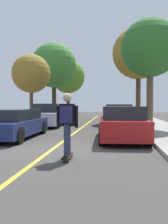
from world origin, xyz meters
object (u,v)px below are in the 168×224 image
(street_tree_left_nearest, at_px, (31,74))
(streetlamp, at_px, (148,76))
(parked_car_left_far, at_px, (66,113))
(street_tree_right_nearest, at_px, (150,48))
(parked_car_left_near, at_px, (49,115))
(parked_car_right_far, at_px, (117,113))
(street_tree_left_near, at_px, (54,66))
(street_tree_right_near, at_px, (138,53))
(parked_car_left_nearest, at_px, (14,124))
(parked_car_right_nearest, at_px, (122,123))
(skateboard, at_px, (67,156))
(skateboarder, at_px, (67,121))
(parked_car_right_near, at_px, (118,116))
(fire_hydrant, at_px, (16,121))
(street_tree_left_far, at_px, (68,77))

(street_tree_left_nearest, distance_m, streetlamp, 8.36)
(parked_car_left_far, relative_size, street_tree_right_nearest, 0.66)
(parked_car_left_near, bearing_deg, parked_car_right_far, 57.34)
(street_tree_left_near, bearing_deg, street_tree_right_near, -25.76)
(parked_car_left_nearest, bearing_deg, street_tree_left_nearest, 103.12)
(parked_car_right_nearest, xyz_separation_m, street_tree_left_nearest, (-6.31, 7.32, 3.00))
(skateboard, bearing_deg, parked_car_left_far, 101.08)
(parked_car_left_far, distance_m, streetlamp, 9.55)
(parked_car_right_nearest, bearing_deg, parked_car_left_far, 111.32)
(parked_car_right_far, relative_size, skateboarder, 2.51)
(parked_car_right_far, height_order, street_tree_right_nearest, street_tree_right_nearest)
(parked_car_right_far, relative_size, skateboard, 4.89)
(parked_car_right_near, bearing_deg, street_tree_right_nearest, -56.89)
(skateboard, bearing_deg, street_tree_right_nearest, 67.50)
(street_tree_right_near, height_order, fire_hydrant, street_tree_right_near)
(parked_car_left_near, height_order, skateboarder, skateboarder)
(parked_car_left_nearest, xyz_separation_m, street_tree_left_far, (-1.69, 22.21, 4.51))
(street_tree_left_far, height_order, streetlamp, street_tree_left_far)
(parked_car_left_far, relative_size, street_tree_left_far, 0.56)
(parked_car_left_nearest, xyz_separation_m, skateboard, (3.06, -3.88, -0.54))
(fire_hydrant, bearing_deg, parked_car_right_far, 56.05)
(parked_car_left_nearest, distance_m, skateboarder, 4.98)
(streetlamp, bearing_deg, parked_car_left_far, 133.66)
(street_tree_left_far, bearing_deg, parked_car_right_near, -68.06)
(parked_car_left_far, height_order, fire_hydrant, parked_car_left_far)
(street_tree_left_nearest, height_order, street_tree_left_near, street_tree_left_near)
(street_tree_left_nearest, height_order, streetlamp, streetlamp)
(street_tree_right_near, distance_m, skateboard, 15.66)
(parked_car_right_far, relative_size, street_tree_left_nearest, 0.83)
(street_tree_left_nearest, relative_size, street_tree_right_nearest, 0.81)
(parked_car_right_nearest, distance_m, fire_hydrant, 7.31)
(parked_car_right_far, bearing_deg, parked_car_left_far, -164.92)
(parked_car_right_near, distance_m, street_tree_left_near, 11.01)
(parked_car_left_near, bearing_deg, street_tree_left_far, 95.88)
(parked_car_right_near, bearing_deg, skateboard, -98.48)
(street_tree_right_near, bearing_deg, parked_car_right_far, 123.07)
(parked_car_right_near, bearing_deg, parked_car_right_nearest, -89.98)
(street_tree_left_nearest, relative_size, street_tree_left_near, 0.66)
(street_tree_right_near, height_order, skateboard, street_tree_right_near)
(parked_car_left_near, xyz_separation_m, fire_hydrant, (-1.50, -1.88, -0.24))
(parked_car_right_far, relative_size, street_tree_right_nearest, 0.68)
(parked_car_left_nearest, distance_m, street_tree_left_near, 15.13)
(fire_hydrant, height_order, skateboard, fire_hydrant)
(parked_car_right_near, relative_size, street_tree_right_near, 0.62)
(parked_car_left_near, height_order, parked_car_right_nearest, parked_car_left_near)
(parked_car_left_far, bearing_deg, parked_car_right_far, 15.08)
(parked_car_right_far, height_order, street_tree_right_near, street_tree_right_near)
(street_tree_left_near, bearing_deg, parked_car_left_far, -56.03)
(fire_hydrant, bearing_deg, parked_car_right_near, 23.33)
(street_tree_right_nearest, distance_m, streetlamp, 1.81)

